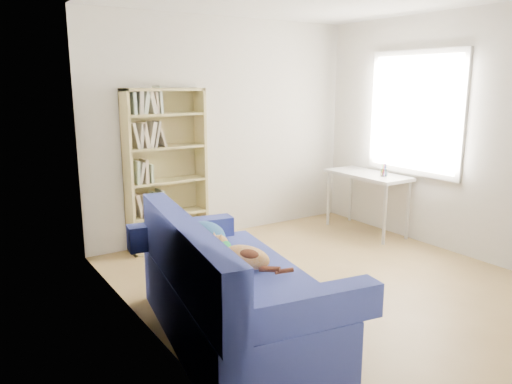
% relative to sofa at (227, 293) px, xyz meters
% --- Properties ---
extents(ground, '(4.00, 4.00, 0.00)m').
position_rel_sofa_xyz_m(ground, '(1.32, 0.33, -0.36)').
color(ground, olive).
rests_on(ground, ground).
extents(room_shell, '(3.54, 4.04, 2.62)m').
position_rel_sofa_xyz_m(room_shell, '(1.42, 0.37, 1.28)').
color(room_shell, silver).
rests_on(room_shell, ground).
extents(sofa, '(1.21, 2.06, 0.95)m').
position_rel_sofa_xyz_m(sofa, '(0.00, 0.00, 0.00)').
color(sofa, navy).
rests_on(sofa, ground).
extents(bookshelf, '(0.89, 0.28, 1.79)m').
position_rel_sofa_xyz_m(bookshelf, '(0.47, 2.18, 0.47)').
color(bookshelf, tan).
rests_on(bookshelf, ground).
extents(desk, '(0.49, 1.08, 0.75)m').
position_rel_sofa_xyz_m(desk, '(2.80, 1.39, 0.31)').
color(desk, silver).
rests_on(desk, ground).
extents(pen_cup, '(0.08, 0.08, 0.16)m').
position_rel_sofa_xyz_m(pen_cup, '(2.82, 1.15, 0.45)').
color(pen_cup, white).
rests_on(pen_cup, desk).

